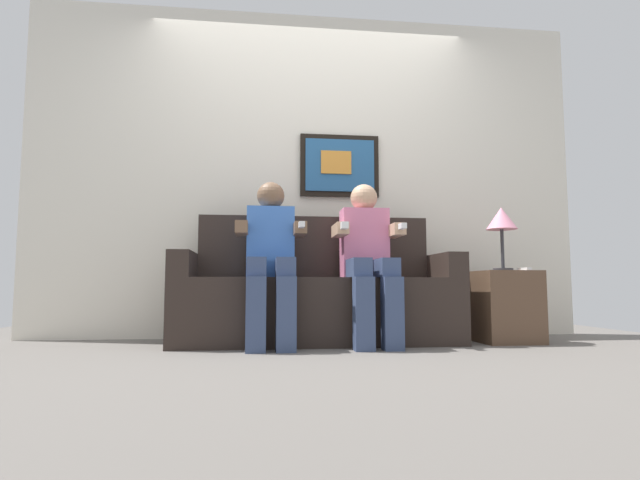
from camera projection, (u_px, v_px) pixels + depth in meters
ground_plane at (323, 349)px, 3.16m from camera, size 5.65×5.65×0.00m
back_wall_assembly at (312, 172)px, 4.03m from camera, size 4.35×0.10×2.60m
couch at (317, 298)px, 3.51m from camera, size 1.95×0.58×0.90m
person_on_left at (271, 254)px, 3.33m from camera, size 0.46×0.56×1.11m
person_on_right at (368, 254)px, 3.41m from camera, size 0.46×0.56×1.11m
side_table_right at (505, 306)px, 3.56m from camera, size 0.40×0.40×0.50m
table_lamp at (501, 221)px, 3.63m from camera, size 0.22×0.22×0.46m
spare_remote_on_table at (525, 269)px, 3.48m from camera, size 0.04×0.13×0.02m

